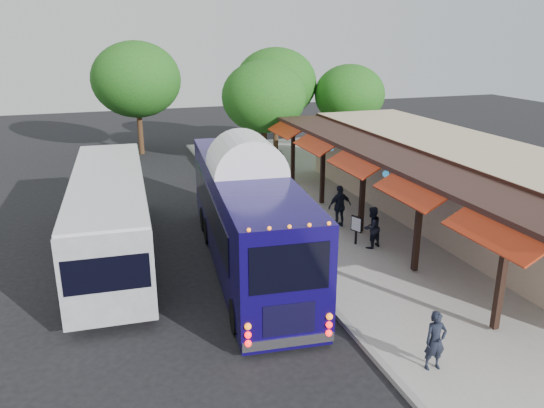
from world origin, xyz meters
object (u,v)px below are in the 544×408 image
object	(u,v)px
ped_c	(340,206)
city_bus	(110,213)
ped_b	(372,227)
ped_a	(435,341)
coach_bus	(247,211)
sign_board	(356,225)
ped_d	(278,164)

from	to	relation	value
ped_c	city_bus	bearing A→B (deg)	-5.05
ped_b	city_bus	bearing A→B (deg)	-36.48
city_bus	ped_a	size ratio (longest dim) A/B	7.63
coach_bus	sign_board	distance (m)	4.59
ped_b	ped_d	distance (m)	10.91
city_bus	ped_c	distance (m)	9.32
coach_bus	ped_c	world-z (taller)	coach_bus
coach_bus	ped_b	size ratio (longest dim) A/B	7.34
coach_bus	ped_d	xyz separation A→B (m)	(4.85, 10.57, -1.12)
ped_c	ped_a	bearing A→B (deg)	73.70
ped_c	ped_d	size ratio (longest dim) A/B	1.16
ped_a	ped_d	size ratio (longest dim) A/B	0.99
city_bus	sign_board	distance (m)	9.34
coach_bus	city_bus	size ratio (longest dim) A/B	1.03
ped_a	ped_b	bearing A→B (deg)	78.29
coach_bus	ped_b	distance (m)	4.98
ped_b	ped_c	xyz separation A→B (m)	(-0.15, 2.51, 0.09)
ped_c	ped_d	distance (m)	8.41
ped_a	ped_c	world-z (taller)	ped_c
city_bus	ped_a	distance (m)	12.35
ped_b	ped_c	size ratio (longest dim) A/B	0.91
coach_bus	ped_c	distance (m)	5.27
sign_board	city_bus	bearing A→B (deg)	143.31
city_bus	sign_board	size ratio (longest dim) A/B	10.22
city_bus	ped_c	world-z (taller)	city_bus
coach_bus	ped_d	distance (m)	11.68
city_bus	ped_b	size ratio (longest dim) A/B	7.16
city_bus	sign_board	bearing A→B (deg)	-10.52
ped_a	ped_d	distance (m)	18.43
coach_bus	city_bus	distance (m)	5.15
ped_c	coach_bus	bearing A→B (deg)	20.55
sign_board	ped_d	bearing A→B (deg)	64.63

